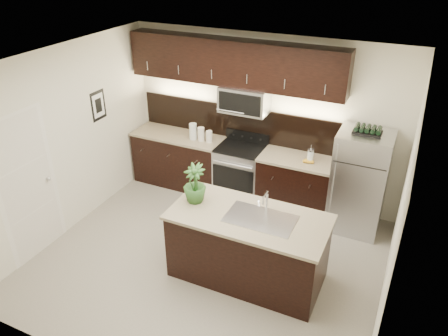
# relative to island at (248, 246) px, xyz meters

# --- Properties ---
(ground) EXTENTS (4.50, 4.50, 0.00)m
(ground) POSITION_rel_island_xyz_m (-0.60, 0.07, -0.47)
(ground) COLOR gray
(ground) RESTS_ON ground
(room_walls) EXTENTS (4.52, 4.02, 2.71)m
(room_walls) POSITION_rel_island_xyz_m (-0.71, 0.03, 1.22)
(room_walls) COLOR silver
(room_walls) RESTS_ON ground
(counter_run) EXTENTS (3.51, 0.65, 0.94)m
(counter_run) POSITION_rel_island_xyz_m (-1.06, 1.76, -0.00)
(counter_run) COLOR black
(counter_run) RESTS_ON ground
(upper_fixtures) EXTENTS (3.49, 0.40, 1.66)m
(upper_fixtures) POSITION_rel_island_xyz_m (-1.03, 1.90, 1.67)
(upper_fixtures) COLOR black
(upper_fixtures) RESTS_ON counter_run
(island) EXTENTS (1.96, 0.96, 0.94)m
(island) POSITION_rel_island_xyz_m (0.00, 0.00, 0.00)
(island) COLOR black
(island) RESTS_ON ground
(sink_faucet) EXTENTS (0.84, 0.50, 0.28)m
(sink_faucet) POSITION_rel_island_xyz_m (0.15, 0.01, 0.48)
(sink_faucet) COLOR silver
(sink_faucet) RESTS_ON island
(refrigerator) EXTENTS (0.75, 0.68, 1.56)m
(refrigerator) POSITION_rel_island_xyz_m (1.05, 1.70, 0.31)
(refrigerator) COLOR #B2B2B7
(refrigerator) RESTS_ON ground
(wine_rack) EXTENTS (0.38, 0.24, 0.09)m
(wine_rack) POSITION_rel_island_xyz_m (1.05, 1.70, 1.13)
(wine_rack) COLOR black
(wine_rack) RESTS_ON refrigerator
(plant) EXTENTS (0.34, 0.34, 0.52)m
(plant) POSITION_rel_island_xyz_m (-0.76, 0.03, 0.73)
(plant) COLOR #2A5522
(plant) RESTS_ON island
(canisters) EXTENTS (0.41, 0.13, 0.27)m
(canisters) POSITION_rel_island_xyz_m (-1.58, 1.71, 0.59)
(canisters) COLOR silver
(canisters) RESTS_ON counter_run
(french_press) EXTENTS (0.10, 0.10, 0.28)m
(french_press) POSITION_rel_island_xyz_m (0.30, 1.71, 0.57)
(french_press) COLOR silver
(french_press) RESTS_ON counter_run
(bananas) EXTENTS (0.19, 0.16, 0.05)m
(bananas) POSITION_rel_island_xyz_m (0.23, 1.68, 0.50)
(bananas) COLOR gold
(bananas) RESTS_ON counter_run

